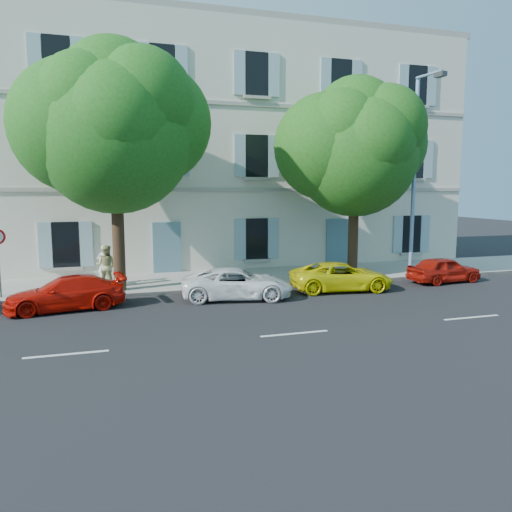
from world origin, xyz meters
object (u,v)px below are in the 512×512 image
object	(u,v)px
tree_right	(355,154)
car_yellow_supercar	(342,276)
car_red_coupe	(66,293)
car_white_coupe	(237,284)
pedestrian_a	(105,265)
pedestrian_b	(106,266)
tree_left	(115,135)
street_lamp	(417,165)
car_red_hatchback	(444,270)

from	to	relation	value
tree_right	car_yellow_supercar	bearing A→B (deg)	-127.14
tree_right	car_red_coupe	bearing A→B (deg)	-169.22
car_white_coupe	pedestrian_a	xyz separation A→B (m)	(-4.64, 3.53, 0.40)
pedestrian_a	pedestrian_b	distance (m)	0.47
car_yellow_supercar	tree_right	size ratio (longest dim) A/B	0.49
car_white_coupe	car_red_coupe	bearing A→B (deg)	100.62
tree_right	pedestrian_a	xyz separation A→B (m)	(-10.59, 1.20, -4.55)
tree_right	pedestrian_b	xyz separation A→B (m)	(-10.55, 0.73, -4.53)
car_white_coupe	tree_right	world-z (taller)	tree_right
car_yellow_supercar	pedestrian_a	xyz separation A→B (m)	(-9.01, 3.28, 0.40)
tree_left	pedestrian_b	distance (m)	5.12
car_red_coupe	tree_right	size ratio (longest dim) A/B	0.46
car_red_coupe	street_lamp	size ratio (longest dim) A/B	0.45
car_white_coupe	tree_left	bearing A→B (deg)	73.23
pedestrian_b	car_red_hatchback	bearing A→B (deg)	-164.61
tree_left	pedestrian_b	size ratio (longest dim) A/B	5.44
car_red_hatchback	pedestrian_a	bearing A→B (deg)	72.62
tree_left	pedestrian_b	world-z (taller)	tree_left
car_red_coupe	pedestrian_a	xyz separation A→B (m)	(1.30, 3.46, 0.41)
car_white_coupe	pedestrian_a	world-z (taller)	pedestrian_a
car_white_coupe	pedestrian_b	size ratio (longest dim) A/B	2.44
tree_left	tree_right	distance (m)	10.07
tree_left	tree_right	size ratio (longest dim) A/B	1.09
tree_left	pedestrian_a	world-z (taller)	tree_left
car_white_coupe	street_lamp	size ratio (longest dim) A/B	0.47
car_red_hatchback	car_white_coupe	bearing A→B (deg)	87.84
car_white_coupe	car_red_hatchback	size ratio (longest dim) A/B	1.24
car_yellow_supercar	tree_right	xyz separation A→B (m)	(1.58, 2.08, 4.95)
car_white_coupe	tree_left	world-z (taller)	tree_left
car_red_hatchback	tree_left	xyz separation A→B (m)	(-13.52, 1.68, 5.44)
pedestrian_a	car_red_hatchback	bearing A→B (deg)	170.38
tree_right	pedestrian_b	size ratio (longest dim) A/B	5.00
car_yellow_supercar	car_red_hatchback	world-z (taller)	car_yellow_supercar
tree_right	street_lamp	xyz separation A→B (m)	(2.62, -0.74, -0.46)
car_yellow_supercar	car_red_hatchback	distance (m)	5.04
car_yellow_supercar	pedestrian_b	bearing A→B (deg)	80.00
car_red_hatchback	tree_right	size ratio (longest dim) A/B	0.39
tree_left	pedestrian_b	xyz separation A→B (m)	(-0.49, 0.87, -5.02)
car_white_coupe	pedestrian_b	bearing A→B (deg)	67.61
car_red_hatchback	pedestrian_b	world-z (taller)	pedestrian_b
car_yellow_supercar	tree_right	distance (m)	5.60
pedestrian_b	tree_right	bearing A→B (deg)	-158.21
tree_right	pedestrian_b	bearing A→B (deg)	176.05
car_red_hatchback	pedestrian_b	xyz separation A→B (m)	(-14.00, 2.56, 0.42)
car_red_coupe	car_red_hatchback	size ratio (longest dim) A/B	1.17
car_yellow_supercar	pedestrian_b	size ratio (longest dim) A/B	2.43
car_red_hatchback	tree_left	bearing A→B (deg)	77.67
car_yellow_supercar	street_lamp	bearing A→B (deg)	-64.81
car_yellow_supercar	tree_left	distance (m)	10.26
car_white_coupe	tree_right	size ratio (longest dim) A/B	0.49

